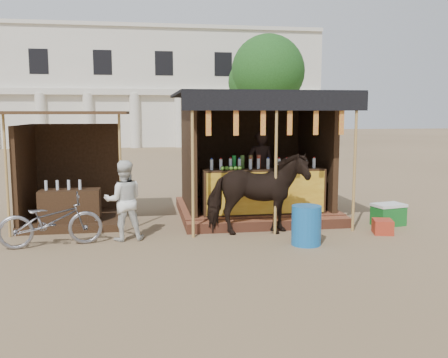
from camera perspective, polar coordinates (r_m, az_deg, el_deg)
name	(u,v)px	position (r m, az deg, el deg)	size (l,w,h in m)	color
ground	(240,259)	(8.16, 1.83, -9.17)	(120.00, 120.00, 0.00)	#846B4C
main_stall	(255,171)	(11.38, 3.60, 0.90)	(3.60, 3.61, 2.78)	brown
secondary_stall	(65,184)	(11.13, -17.74, -0.52)	(2.40, 2.40, 2.38)	#392314
cow	(257,194)	(9.59, 3.79, -1.71)	(0.87, 1.90, 1.61)	black
motorbike	(51,221)	(9.32, -19.18, -4.52)	(0.62, 1.76, 0.93)	gray
bystander	(124,200)	(9.38, -11.39, -2.42)	(0.72, 0.56, 1.49)	white
blue_barrel	(306,225)	(9.06, 9.39, -5.25)	(0.53, 0.53, 0.71)	#1660A9
red_crate	(383,227)	(10.27, 17.67, -5.21)	(0.36, 0.41, 0.28)	#A02E1A
cooler	(388,214)	(11.04, 18.27, -3.86)	(0.72, 0.56, 0.46)	#176A24
background_building	(135,90)	(37.64, -10.15, 9.98)	(26.00, 7.45, 8.18)	silver
tree	(264,74)	(30.77, 4.63, 11.85)	(4.50, 4.40, 7.00)	#382314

